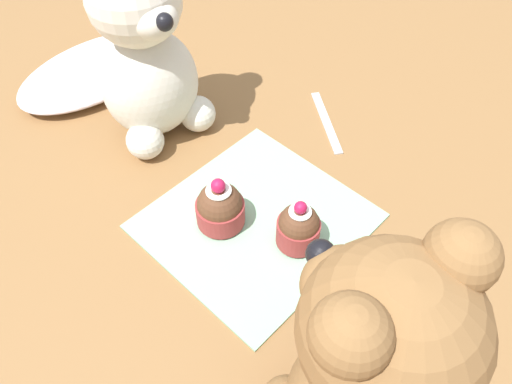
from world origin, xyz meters
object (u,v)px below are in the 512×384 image
Objects in this scene: teddy_bear_tan at (369,365)px; teaspoon at (326,121)px; cupcake_near_tan_bear at (298,227)px; teddy_bear_cream at (146,54)px; cupcake_near_cream_bear at (220,207)px.

teaspoon is at bearing -127.10° from teddy_bear_tan.
teaspoon is at bearing 29.35° from cupcake_near_tan_bear.
teddy_bear_cream is 1.96× the size of teaspoon.
cupcake_near_cream_bear reaches higher than cupcake_near_tan_bear.
teddy_bear_cream is at bearing -97.78° from teaspoon.
teddy_bear_tan is 1.99× the size of teaspoon.
teddy_bear_tan is 3.71× the size of cupcake_near_cream_bear.
teddy_bear_cream is 0.29m from cupcake_near_tan_bear.
cupcake_near_tan_bear reaches higher than teaspoon.
teddy_bear_cream is at bearing 72.68° from cupcake_near_cream_bear.
cupcake_near_tan_bear is at bearing -64.50° from cupcake_near_cream_bear.
teddy_bear_tan is 0.22m from cupcake_near_tan_bear.
cupcake_near_tan_bear is at bearing -114.46° from teddy_bear_tan.
teddy_bear_cream reaches higher than teaspoon.
teddy_bear_cream is 3.82× the size of cupcake_near_tan_bear.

